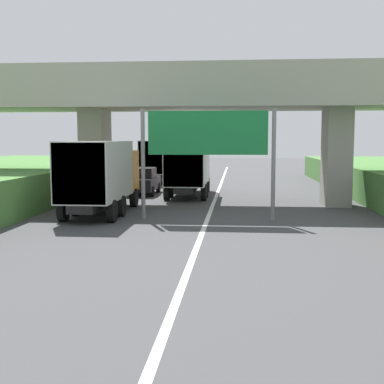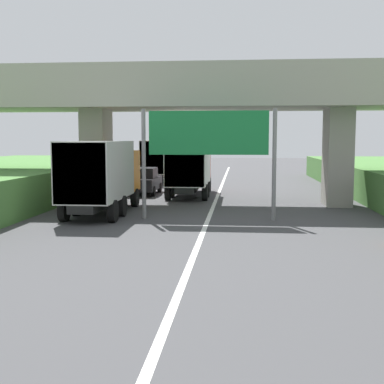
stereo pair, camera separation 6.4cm
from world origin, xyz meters
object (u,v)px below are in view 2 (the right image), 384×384
Objects in this scene: truck_red at (190,165)px; truck_orange at (102,173)px; truck_silver at (161,159)px; car_black at (144,181)px; overhead_highway_sign at (208,139)px.

truck_orange is at bearing -112.81° from truck_red.
truck_red is 1.00× the size of truck_orange.
truck_orange is at bearing -89.78° from truck_silver.
truck_red is 1.78× the size of car_black.
truck_red is 10.92m from truck_silver.
truck_silver is 18.38m from truck_orange.
truck_red and truck_silver have the same top height.
truck_silver is (-3.44, 10.36, 0.00)m from truck_red.
truck_red is at bearing -71.62° from truck_silver.
car_black is (0.36, -9.53, -1.08)m from truck_silver.
overhead_highway_sign is 11.39m from car_black.
truck_red is 8.70m from truck_orange.
truck_orange reaches higher than car_black.
overhead_highway_sign is at bearing -75.28° from truck_silver.
truck_red is at bearing 67.19° from truck_orange.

